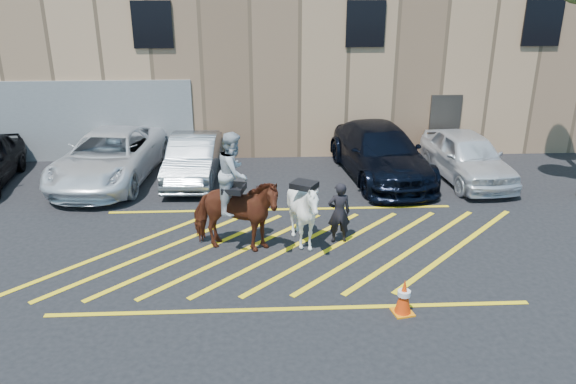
{
  "coord_description": "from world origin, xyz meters",
  "views": [
    {
      "loc": [
        -0.51,
        -12.2,
        6.13
      ],
      "look_at": [
        0.1,
        0.2,
        1.3
      ],
      "focal_mm": 35.0,
      "sensor_mm": 36.0,
      "label": 1
    }
  ],
  "objects_px": {
    "car_white_pickup": "(109,157)",
    "handler": "(339,213)",
    "mounted_bay": "(235,205)",
    "traffic_cone": "(404,297)",
    "car_blue_suv": "(380,152)",
    "car_silver_sedan": "(193,158)",
    "car_white_suv": "(467,156)",
    "saddled_white": "(304,212)"
  },
  "relations": [
    {
      "from": "car_silver_sedan",
      "to": "car_blue_suv",
      "type": "relative_size",
      "value": 0.75
    },
    {
      "from": "car_blue_suv",
      "to": "handler",
      "type": "xyz_separation_m",
      "value": [
        -1.95,
        -4.71,
        -0.04
      ]
    },
    {
      "from": "car_white_pickup",
      "to": "handler",
      "type": "bearing_deg",
      "value": -29.81
    },
    {
      "from": "car_blue_suv",
      "to": "car_silver_sedan",
      "type": "bearing_deg",
      "value": 172.31
    },
    {
      "from": "handler",
      "to": "mounted_bay",
      "type": "height_order",
      "value": "mounted_bay"
    },
    {
      "from": "handler",
      "to": "car_white_suv",
      "type": "bearing_deg",
      "value": -141.69
    },
    {
      "from": "car_white_suv",
      "to": "mounted_bay",
      "type": "relative_size",
      "value": 1.54
    },
    {
      "from": "handler",
      "to": "car_blue_suv",
      "type": "bearing_deg",
      "value": -117.02
    },
    {
      "from": "car_silver_sedan",
      "to": "mounted_bay",
      "type": "bearing_deg",
      "value": -71.49
    },
    {
      "from": "car_silver_sedan",
      "to": "traffic_cone",
      "type": "height_order",
      "value": "car_silver_sedan"
    },
    {
      "from": "car_blue_suv",
      "to": "mounted_bay",
      "type": "height_order",
      "value": "mounted_bay"
    },
    {
      "from": "car_blue_suv",
      "to": "handler",
      "type": "relative_size",
      "value": 3.65
    },
    {
      "from": "car_white_suv",
      "to": "handler",
      "type": "distance_m",
      "value": 6.34
    },
    {
      "from": "car_white_suv",
      "to": "saddled_white",
      "type": "xyz_separation_m",
      "value": [
        -5.51,
        -4.5,
        0.13
      ]
    },
    {
      "from": "car_blue_suv",
      "to": "saddled_white",
      "type": "relative_size",
      "value": 2.67
    },
    {
      "from": "car_white_suv",
      "to": "traffic_cone",
      "type": "relative_size",
      "value": 6.09
    },
    {
      "from": "handler",
      "to": "car_white_pickup",
      "type": "bearing_deg",
      "value": -40.07
    },
    {
      "from": "car_white_suv",
      "to": "handler",
      "type": "relative_size",
      "value": 2.91
    },
    {
      "from": "handler",
      "to": "traffic_cone",
      "type": "xyz_separation_m",
      "value": [
        0.84,
        -3.17,
        -0.4
      ]
    },
    {
      "from": "handler",
      "to": "car_silver_sedan",
      "type": "bearing_deg",
      "value": -54.29
    },
    {
      "from": "car_silver_sedan",
      "to": "car_white_suv",
      "type": "relative_size",
      "value": 0.95
    },
    {
      "from": "mounted_bay",
      "to": "car_blue_suv",
      "type": "bearing_deg",
      "value": 48.72
    },
    {
      "from": "mounted_bay",
      "to": "traffic_cone",
      "type": "xyz_separation_m",
      "value": [
        3.32,
        -2.83,
        -0.8
      ]
    },
    {
      "from": "handler",
      "to": "mounted_bay",
      "type": "bearing_deg",
      "value": 3.3
    },
    {
      "from": "car_blue_suv",
      "to": "car_white_suv",
      "type": "height_order",
      "value": "car_blue_suv"
    },
    {
      "from": "car_blue_suv",
      "to": "handler",
      "type": "bearing_deg",
      "value": -119.95
    },
    {
      "from": "car_silver_sedan",
      "to": "saddled_white",
      "type": "distance_m",
      "value": 5.84
    },
    {
      "from": "car_white_pickup",
      "to": "car_silver_sedan",
      "type": "height_order",
      "value": "car_white_pickup"
    },
    {
      "from": "handler",
      "to": "saddled_white",
      "type": "bearing_deg",
      "value": 7.81
    },
    {
      "from": "traffic_cone",
      "to": "car_white_pickup",
      "type": "bearing_deg",
      "value": 133.34
    },
    {
      "from": "handler",
      "to": "traffic_cone",
      "type": "distance_m",
      "value": 3.31
    },
    {
      "from": "car_white_suv",
      "to": "mounted_bay",
      "type": "xyz_separation_m",
      "value": [
        -7.13,
        -4.65,
        0.41
      ]
    },
    {
      "from": "handler",
      "to": "saddled_white",
      "type": "xyz_separation_m",
      "value": [
        -0.86,
        -0.19,
        0.12
      ]
    },
    {
      "from": "car_silver_sedan",
      "to": "car_white_suv",
      "type": "height_order",
      "value": "car_white_suv"
    },
    {
      "from": "car_blue_suv",
      "to": "traffic_cone",
      "type": "relative_size",
      "value": 7.64
    },
    {
      "from": "handler",
      "to": "mounted_bay",
      "type": "relative_size",
      "value": 0.53
    },
    {
      "from": "car_white_pickup",
      "to": "handler",
      "type": "xyz_separation_m",
      "value": [
        6.63,
        -4.74,
        -0.01
      ]
    },
    {
      "from": "car_silver_sedan",
      "to": "mounted_bay",
      "type": "relative_size",
      "value": 1.45
    },
    {
      "from": "traffic_cone",
      "to": "saddled_white",
      "type": "bearing_deg",
      "value": 119.66
    },
    {
      "from": "mounted_bay",
      "to": "handler",
      "type": "bearing_deg",
      "value": 7.82
    },
    {
      "from": "car_blue_suv",
      "to": "handler",
      "type": "distance_m",
      "value": 5.1
    },
    {
      "from": "car_white_pickup",
      "to": "mounted_bay",
      "type": "xyz_separation_m",
      "value": [
        4.15,
        -5.08,
        0.39
      ]
    }
  ]
}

